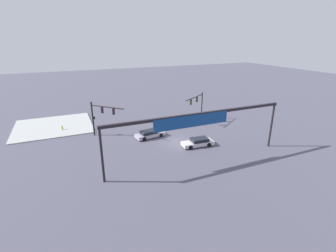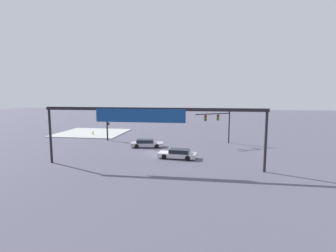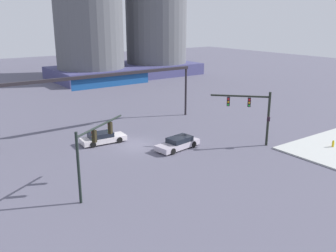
{
  "view_description": "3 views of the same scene",
  "coord_description": "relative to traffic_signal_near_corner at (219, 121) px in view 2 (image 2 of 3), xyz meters",
  "views": [
    {
      "loc": [
        15.26,
        32.17,
        15.43
      ],
      "look_at": [
        0.49,
        -1.67,
        2.13
      ],
      "focal_mm": 26.37,
      "sensor_mm": 36.0,
      "label": 1
    },
    {
      "loc": [
        -6.07,
        34.62,
        8.28
      ],
      "look_at": [
        -0.98,
        1.13,
        3.93
      ],
      "focal_mm": 27.42,
      "sensor_mm": 36.0,
      "label": 2
    },
    {
      "loc": [
        -18.81,
        -31.88,
        12.98
      ],
      "look_at": [
        2.07,
        -2.84,
        2.47
      ],
      "focal_mm": 39.66,
      "sensor_mm": 36.0,
      "label": 3
    }
  ],
  "objects": [
    {
      "name": "fire_hydrant_on_curb",
      "position": [
        24.17,
        -5.17,
        -3.38
      ],
      "size": [
        0.33,
        0.22,
        0.71
      ],
      "color": "gold",
      "rests_on": "sidewalk_corner"
    },
    {
      "name": "overhead_sign_gantry",
      "position": [
        8.4,
        14.51,
        1.87
      ],
      "size": [
        24.8,
        0.43,
        6.71
      ],
      "color": "black",
      "rests_on": "ground"
    },
    {
      "name": "ground_plane",
      "position": [
        8.12,
        7.35,
        -3.86
      ],
      "size": [
        197.56,
        197.56,
        0.0
      ],
      "primitive_type": "plane",
      "color": "#555365"
    },
    {
      "name": "sedan_car_approaching",
      "position": [
        5.63,
        10.16,
        -3.29
      ],
      "size": [
        4.94,
        2.16,
        1.21
      ],
      "rotation": [
        0.0,
        0.0,
        -0.08
      ],
      "color": "silver",
      "rests_on": "ground"
    },
    {
      "name": "traffic_signal_near_corner",
      "position": [
        0.0,
        0.0,
        0.0
      ],
      "size": [
        5.53,
        3.66,
        5.4
      ],
      "rotation": [
        0.0,
        0.0,
        0.58
      ],
      "color": "black",
      "rests_on": "ground"
    },
    {
      "name": "sidewalk_corner",
      "position": [
        25.62,
        -7.84,
        -3.79
      ],
      "size": [
        13.27,
        12.4,
        0.15
      ],
      "primitive_type": "cube",
      "color": "#B7BBB7",
      "rests_on": "ground"
    },
    {
      "name": "traffic_signal_opposite_side",
      "position": [
        18.28,
        0.51,
        0.0
      ],
      "size": [
        4.38,
        4.76,
        5.7
      ],
      "rotation": [
        0.0,
        0.0,
        2.34
      ],
      "color": "black",
      "rests_on": "ground"
    },
    {
      "name": "sedan_car_waiting_far",
      "position": [
        11.14,
        4.06,
        -3.29
      ],
      "size": [
        5.11,
        2.49,
        1.21
      ],
      "rotation": [
        0.0,
        0.0,
        3.29
      ],
      "color": "#B7ADBC",
      "rests_on": "ground"
    }
  ]
}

